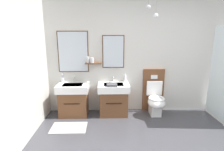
{
  "coord_description": "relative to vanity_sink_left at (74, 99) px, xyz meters",
  "views": [
    {
      "loc": [
        -1.0,
        -2.01,
        1.8
      ],
      "look_at": [
        -0.9,
        1.59,
        0.94
      ],
      "focal_mm": 28.92,
      "sensor_mm": 36.0,
      "label": 1
    }
  ],
  "objects": [
    {
      "name": "toothbrush_cup",
      "position": [
        -0.26,
        0.18,
        0.39
      ],
      "size": [
        0.07,
        0.07,
        0.2
      ],
      "color": "silver",
      "rests_on": "vanity_sink_left"
    },
    {
      "name": "soap_dispenser",
      "position": [
        1.16,
        0.19,
        0.42
      ],
      "size": [
        0.06,
        0.06,
        0.19
      ],
      "color": "white",
      "rests_on": "vanity_sink_right"
    },
    {
      "name": "bath_mat",
      "position": [
        0.0,
        -0.61,
        -0.37
      ],
      "size": [
        0.68,
        0.44,
        0.01
      ],
      "primitive_type": "cube",
      "color": "#9E9993",
      "rests_on": "ground"
    },
    {
      "name": "vanity_sink_left",
      "position": [
        0.0,
        0.0,
        0.0
      ],
      "size": [
        0.68,
        0.52,
        0.71
      ],
      "color": "brown",
      "rests_on": "ground"
    },
    {
      "name": "tap_on_right_sink",
      "position": [
        0.89,
        0.19,
        0.4
      ],
      "size": [
        0.03,
        0.13,
        0.11
      ],
      "color": "silver",
      "rests_on": "vanity_sink_right"
    },
    {
      "name": "folded_hand_towel",
      "position": [
        0.85,
        -0.16,
        0.36
      ],
      "size": [
        0.22,
        0.16,
        0.04
      ],
      "primitive_type": "cube",
      "color": "#47474C",
      "rests_on": "vanity_sink_right"
    },
    {
      "name": "toilet",
      "position": [
        1.82,
        0.02,
        0.0
      ],
      "size": [
        0.48,
        0.62,
        1.0
      ],
      "color": "brown",
      "rests_on": "ground"
    },
    {
      "name": "wall_back",
      "position": [
        1.73,
        0.28,
        1.02
      ],
      "size": [
        4.93,
        0.61,
        2.79
      ],
      "color": "beige",
      "rests_on": "ground"
    },
    {
      "name": "tap_on_left_sink",
      "position": [
        -0.0,
        0.19,
        0.4
      ],
      "size": [
        0.03,
        0.13,
        0.11
      ],
      "color": "silver",
      "rests_on": "vanity_sink_left"
    },
    {
      "name": "vanity_sink_right",
      "position": [
        0.89,
        0.0,
        0.0
      ],
      "size": [
        0.68,
        0.52,
        0.71
      ],
      "color": "brown",
      "rests_on": "ground"
    }
  ]
}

